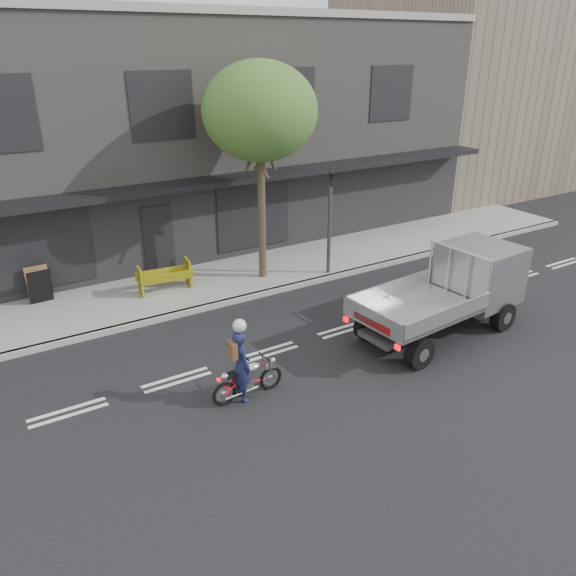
{
  "coord_description": "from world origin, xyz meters",
  "views": [
    {
      "loc": [
        -5.94,
        -10.7,
        7.06
      ],
      "look_at": [
        0.9,
        0.5,
        1.37
      ],
      "focal_mm": 35.0,
      "sensor_mm": 36.0,
      "label": 1
    }
  ],
  "objects_px": {
    "construction_barrier": "(167,279)",
    "sandwich_board": "(40,287)",
    "flatbed_ute": "(468,280)",
    "rider": "(241,366)",
    "motorcycle": "(248,378)",
    "street_tree": "(260,112)",
    "traffic_light_pole": "(329,229)"
  },
  "relations": [
    {
      "from": "traffic_light_pole",
      "to": "rider",
      "type": "distance_m",
      "value": 7.44
    },
    {
      "from": "traffic_light_pole",
      "to": "motorcycle",
      "type": "relative_size",
      "value": 2.04
    },
    {
      "from": "motorcycle",
      "to": "rider",
      "type": "bearing_deg",
      "value": 178.24
    },
    {
      "from": "street_tree",
      "to": "rider",
      "type": "bearing_deg",
      "value": -122.91
    },
    {
      "from": "street_tree",
      "to": "sandwich_board",
      "type": "distance_m",
      "value": 8.11
    },
    {
      "from": "rider",
      "to": "sandwich_board",
      "type": "distance_m",
      "value": 7.69
    },
    {
      "from": "rider",
      "to": "sandwich_board",
      "type": "height_order",
      "value": "rider"
    },
    {
      "from": "construction_barrier",
      "to": "flatbed_ute",
      "type": "bearing_deg",
      "value": -42.86
    },
    {
      "from": "motorcycle",
      "to": "flatbed_ute",
      "type": "bearing_deg",
      "value": -1.3
    },
    {
      "from": "street_tree",
      "to": "construction_barrier",
      "type": "distance_m",
      "value": 5.62
    },
    {
      "from": "street_tree",
      "to": "traffic_light_pole",
      "type": "bearing_deg",
      "value": -23.03
    },
    {
      "from": "flatbed_ute",
      "to": "sandwich_board",
      "type": "bearing_deg",
      "value": 139.19
    },
    {
      "from": "motorcycle",
      "to": "sandwich_board",
      "type": "distance_m",
      "value": 7.75
    },
    {
      "from": "motorcycle",
      "to": "construction_barrier",
      "type": "height_order",
      "value": "construction_barrier"
    },
    {
      "from": "flatbed_ute",
      "to": "rider",
      "type": "bearing_deg",
      "value": 175.68
    },
    {
      "from": "motorcycle",
      "to": "construction_barrier",
      "type": "distance_m",
      "value": 5.95
    },
    {
      "from": "flatbed_ute",
      "to": "construction_barrier",
      "type": "relative_size",
      "value": 3.1
    },
    {
      "from": "sandwich_board",
      "to": "flatbed_ute",
      "type": "bearing_deg",
      "value": -39.3
    },
    {
      "from": "traffic_light_pole",
      "to": "sandwich_board",
      "type": "relative_size",
      "value": 3.4
    },
    {
      "from": "motorcycle",
      "to": "sandwich_board",
      "type": "xyz_separation_m",
      "value": [
        -3.01,
        7.13,
        0.21
      ]
    },
    {
      "from": "flatbed_ute",
      "to": "sandwich_board",
      "type": "xyz_separation_m",
      "value": [
        -9.73,
        7.08,
        -0.62
      ]
    },
    {
      "from": "street_tree",
      "to": "construction_barrier",
      "type": "relative_size",
      "value": 4.16
    },
    {
      "from": "construction_barrier",
      "to": "sandwich_board",
      "type": "relative_size",
      "value": 1.58
    },
    {
      "from": "motorcycle",
      "to": "sandwich_board",
      "type": "height_order",
      "value": "sandwich_board"
    },
    {
      "from": "flatbed_ute",
      "to": "traffic_light_pole",
      "type": "bearing_deg",
      "value": 99.84
    },
    {
      "from": "construction_barrier",
      "to": "sandwich_board",
      "type": "xyz_separation_m",
      "value": [
        -3.39,
        1.2,
        0.06
      ]
    },
    {
      "from": "street_tree",
      "to": "sandwich_board",
      "type": "height_order",
      "value": "street_tree"
    },
    {
      "from": "construction_barrier",
      "to": "sandwich_board",
      "type": "height_order",
      "value": "sandwich_board"
    },
    {
      "from": "traffic_light_pole",
      "to": "flatbed_ute",
      "type": "relative_size",
      "value": 0.7
    },
    {
      "from": "traffic_light_pole",
      "to": "rider",
      "type": "height_order",
      "value": "traffic_light_pole"
    },
    {
      "from": "street_tree",
      "to": "construction_barrier",
      "type": "bearing_deg",
      "value": 174.29
    },
    {
      "from": "rider",
      "to": "sandwich_board",
      "type": "bearing_deg",
      "value": 20.08
    }
  ]
}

